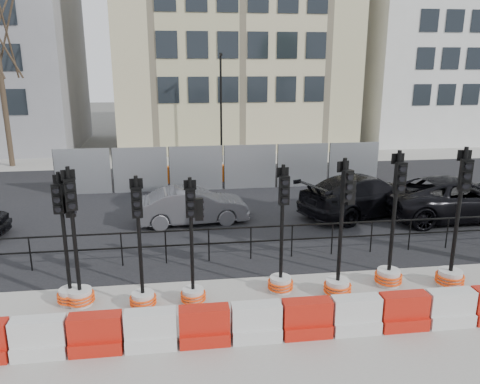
{
  "coord_description": "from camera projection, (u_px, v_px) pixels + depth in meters",
  "views": [
    {
      "loc": [
        -1.98,
        -11.1,
        5.44
      ],
      "look_at": [
        -0.07,
        3.0,
        1.53
      ],
      "focal_mm": 35.0,
      "sensor_mm": 36.0,
      "label": 1
    }
  ],
  "objects": [
    {
      "name": "sidewalk_near",
      "position": [
        283.0,
        342.0,
        9.44
      ],
      "size": [
        40.0,
        6.0,
        0.02
      ],
      "primitive_type": "cube",
      "color": "gray",
      "rests_on": "ground"
    },
    {
      "name": "traffic_signal_b",
      "position": [
        69.0,
        274.0,
        10.77
      ],
      "size": [
        0.63,
        0.63,
        3.18
      ],
      "rotation": [
        0.0,
        0.0,
        -0.12
      ],
      "color": "beige",
      "rests_on": "ground"
    },
    {
      "name": "lamp_post_far",
      "position": [
        221.0,
        105.0,
        25.83
      ],
      "size": [
        0.12,
        0.56,
        6.0
      ],
      "color": "black",
      "rests_on": "ground"
    },
    {
      "name": "building_cream",
      "position": [
        232.0,
        8.0,
        31.18
      ],
      "size": [
        15.0,
        10.06,
        18.0
      ],
      "color": "beige",
      "rests_on": "ground"
    },
    {
      "name": "traffic_signal_a",
      "position": [
        79.0,
        279.0,
        10.72
      ],
      "size": [
        0.65,
        0.65,
        3.31
      ],
      "rotation": [
        0.0,
        0.0,
        0.31
      ],
      "color": "beige",
      "rests_on": "ground"
    },
    {
      "name": "traffic_signal_d",
      "position": [
        193.0,
        275.0,
        10.81
      ],
      "size": [
        0.6,
        0.6,
        3.05
      ],
      "rotation": [
        0.0,
        0.0,
        -0.01
      ],
      "color": "beige",
      "rests_on": "ground"
    },
    {
      "name": "traffic_signal_h",
      "position": [
        452.0,
        259.0,
        11.63
      ],
      "size": [
        0.7,
        0.7,
        3.57
      ],
      "rotation": [
        0.0,
        0.0,
        -0.18
      ],
      "color": "beige",
      "rests_on": "ground"
    },
    {
      "name": "traffic_signal_f",
      "position": [
        339.0,
        265.0,
        11.15
      ],
      "size": [
        0.67,
        0.67,
        3.4
      ],
      "rotation": [
        0.0,
        0.0,
        0.31
      ],
      "color": "beige",
      "rests_on": "ground"
    },
    {
      "name": "heras_fencing",
      "position": [
        211.0,
        171.0,
        21.33
      ],
      "size": [
        14.33,
        1.72,
        2.0
      ],
      "color": "#93979C",
      "rests_on": "ground"
    },
    {
      "name": "traffic_signal_g",
      "position": [
        390.0,
        259.0,
        11.7
      ],
      "size": [
        0.69,
        0.69,
        3.48
      ],
      "rotation": [
        0.0,
        0.0,
        0.02
      ],
      "color": "beige",
      "rests_on": "ground"
    },
    {
      "name": "kerb_railing",
      "position": [
        251.0,
        237.0,
        13.27
      ],
      "size": [
        18.0,
        0.04,
        1.0
      ],
      "color": "black",
      "rests_on": "ground"
    },
    {
      "name": "traffic_signal_c",
      "position": [
        142.0,
        282.0,
        10.62
      ],
      "size": [
        0.62,
        0.62,
        3.13
      ],
      "rotation": [
        0.0,
        0.0,
        0.04
      ],
      "color": "beige",
      "rests_on": "ground"
    },
    {
      "name": "sidewalk_far",
      "position": [
        212.0,
        159.0,
        27.59
      ],
      "size": [
        40.0,
        4.0,
        0.02
      ],
      "primitive_type": "cube",
      "color": "gray",
      "rests_on": "ground"
    },
    {
      "name": "car_b",
      "position": [
        192.0,
        206.0,
        16.36
      ],
      "size": [
        2.03,
        4.1,
        1.27
      ],
      "primitive_type": "imported",
      "rotation": [
        0.0,
        0.0,
        1.66
      ],
      "color": "#48494D",
      "rests_on": "ground"
    },
    {
      "name": "building_white",
      "position": [
        441.0,
        27.0,
        33.39
      ],
      "size": [
        12.0,
        9.06,
        16.0
      ],
      "color": "silver",
      "rests_on": "ground"
    },
    {
      "name": "ground",
      "position": [
        258.0,
        278.0,
        12.31
      ],
      "size": [
        120.0,
        120.0,
        0.0
      ],
      "primitive_type": "plane",
      "color": "#51514C",
      "rests_on": "ground"
    },
    {
      "name": "car_d",
      "position": [
        458.0,
        198.0,
        16.84
      ],
      "size": [
        2.57,
        5.47,
        1.51
      ],
      "primitive_type": "imported",
      "rotation": [
        0.0,
        0.0,
        1.58
      ],
      "color": "black",
      "rests_on": "ground"
    },
    {
      "name": "barrier_row",
      "position": [
        282.0,
        321.0,
        9.53
      ],
      "size": [
        12.55,
        0.5,
        0.8
      ],
      "color": "red",
      "rests_on": "ground"
    },
    {
      "name": "road",
      "position": [
        228.0,
        202.0,
        18.99
      ],
      "size": [
        40.0,
        14.0,
        0.03
      ],
      "primitive_type": "cube",
      "color": "black",
      "rests_on": "ground"
    },
    {
      "name": "traffic_signal_e",
      "position": [
        281.0,
        267.0,
        11.38
      ],
      "size": [
        0.63,
        0.63,
        3.21
      ],
      "rotation": [
        0.0,
        0.0,
        0.04
      ],
      "color": "beige",
      "rests_on": "ground"
    },
    {
      "name": "car_c",
      "position": [
        364.0,
        195.0,
        17.3
      ],
      "size": [
        5.64,
        6.63,
        1.51
      ],
      "primitive_type": "imported",
      "rotation": [
        0.0,
        0.0,
        1.94
      ],
      "color": "black",
      "rests_on": "ground"
    }
  ]
}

